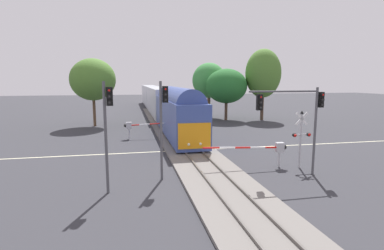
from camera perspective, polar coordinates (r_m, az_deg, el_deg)
The scene contains 14 objects.
ground_plane at distance 27.20m, azimuth -0.48°, elevation -4.77°, with size 220.00×220.00×0.00m, color #333338.
road_centre_stripe at distance 27.20m, azimuth -0.48°, elevation -4.77°, with size 44.00×0.20×0.01m.
railway_track at distance 27.18m, azimuth -0.48°, elevation -4.58°, with size 4.40×80.00×0.32m.
commuter_train at distance 53.28m, azimuth -6.22°, elevation 4.62°, with size 3.04×62.24×5.16m.
crossing_gate_near at distance 22.26m, azimuth 14.52°, elevation -4.28°, with size 6.22×0.40×1.80m.
crossing_signal_mast at distance 22.67m, azimuth 19.90°, elevation -1.48°, with size 1.36×0.44×4.11m.
crossing_gate_far at distance 32.87m, azimuth -10.60°, elevation -0.11°, with size 6.11×0.40×1.80m.
traffic_signal_near_right at distance 20.34m, azimuth 19.33°, elevation 2.78°, with size 5.09×0.38×5.78m.
traffic_signal_median at distance 18.59m, azimuth -5.49°, elevation 1.91°, with size 0.53×0.38×6.16m.
traffic_signal_near_left at distance 16.84m, azimuth -15.65°, elevation 0.96°, with size 0.53×0.38×6.16m.
elm_centre_background at distance 51.02m, azimuth 3.23°, elevation 8.38°, with size 5.58×5.58×9.12m.
oak_behind_train at distance 43.08m, azimuth -18.20°, elevation 8.13°, with size 6.01×6.01×9.13m.
oak_far_right at distance 47.77m, azimuth 6.51°, elevation 7.30°, with size 6.41×6.41×8.02m.
maple_right_background at distance 48.96m, azimuth 13.27°, elevation 9.43°, with size 5.49×5.49×11.05m.
Camera 1 is at (-5.21, -25.97, 6.20)m, focal length 28.27 mm.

